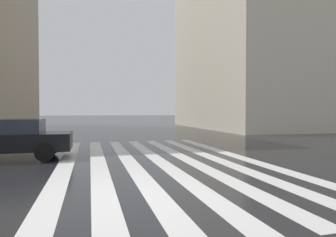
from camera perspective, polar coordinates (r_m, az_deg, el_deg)
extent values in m
plane|color=black|center=(6.09, -6.09, -14.60)|extent=(220.00, 220.00, 0.00)
cube|color=silver|center=(11.24, 13.36, -7.17)|extent=(13.00, 0.50, 0.01)
cube|color=silver|center=(10.80, 8.64, -7.50)|extent=(13.00, 0.50, 0.01)
cube|color=silver|center=(10.45, 3.56, -7.79)|extent=(13.00, 0.50, 0.01)
cube|color=silver|center=(10.18, -1.84, -8.03)|extent=(13.00, 0.50, 0.01)
cube|color=silver|center=(10.01, -7.48, -8.21)|extent=(13.00, 0.50, 0.01)
cube|color=silver|center=(9.93, -13.28, -8.31)|extent=(13.00, 0.50, 0.01)
cube|color=silver|center=(9.96, -19.10, -8.33)|extent=(13.00, 0.50, 0.01)
cube|color=beige|center=(35.61, 24.83, 11.75)|extent=(17.42, 23.86, 16.25)
cube|color=black|center=(11.65, -28.27, -4.00)|extent=(1.75, 4.10, 0.60)
cube|color=#232833|center=(11.65, -29.02, -1.30)|extent=(1.54, 2.46, 0.50)
cylinder|color=black|center=(12.27, -21.64, -5.07)|extent=(0.20, 0.62, 0.62)
cylinder|color=black|center=(10.65, -22.69, -6.06)|extent=(0.20, 0.62, 0.62)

